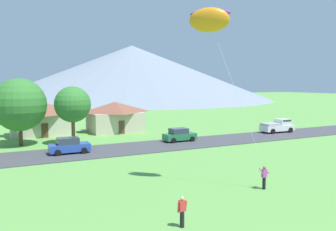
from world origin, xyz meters
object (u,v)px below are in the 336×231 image
(tree_near_left, at_px, (73,105))
(tree_left_of_center, at_px, (19,105))
(parked_car_blue_west_end, at_px, (69,146))
(pickup_truck_white_west_side, at_px, (278,126))
(watcher_person, at_px, (182,211))
(house_left_center, at_px, (115,116))
(house_leftmost, at_px, (42,118))
(parked_car_green_mid_west, at_px, (179,135))
(kite_flyer_with_kite, at_px, (211,23))

(tree_near_left, bearing_deg, tree_left_of_center, 162.80)
(tree_left_of_center, bearing_deg, parked_car_blue_west_end, -60.21)
(pickup_truck_white_west_side, relative_size, watcher_person, 3.15)
(tree_left_of_center, height_order, parked_car_blue_west_end, tree_left_of_center)
(watcher_person, bearing_deg, pickup_truck_white_west_side, 38.34)
(house_left_center, relative_size, parked_car_blue_west_end, 1.97)
(house_leftmost, relative_size, tree_left_of_center, 1.13)
(house_leftmost, xyz_separation_m, house_left_center, (10.62, -1.32, -0.07))
(house_left_center, relative_size, pickup_truck_white_west_side, 1.58)
(house_leftmost, xyz_separation_m, tree_near_left, (2.57, -9.71, 2.45))
(tree_near_left, distance_m, tree_left_of_center, 6.16)
(house_leftmost, height_order, parked_car_green_mid_west, house_leftmost)
(tree_near_left, relative_size, pickup_truck_white_west_side, 1.36)
(parked_car_blue_west_end, relative_size, kite_flyer_with_kite, 0.33)
(parked_car_green_mid_west, xyz_separation_m, pickup_truck_white_west_side, (17.15, 0.28, 0.19))
(tree_left_of_center, height_order, kite_flyer_with_kite, kite_flyer_with_kite)
(pickup_truck_white_west_side, bearing_deg, house_left_center, 150.04)
(tree_near_left, relative_size, parked_car_green_mid_west, 1.70)
(parked_car_green_mid_west, height_order, kite_flyer_with_kite, kite_flyer_with_kite)
(house_left_center, distance_m, pickup_truck_white_west_side, 25.02)
(parked_car_blue_west_end, bearing_deg, watcher_person, -85.27)
(tree_left_of_center, bearing_deg, pickup_truck_white_west_side, -9.42)
(parked_car_blue_west_end, bearing_deg, house_left_center, 55.66)
(parked_car_blue_west_end, xyz_separation_m, kite_flyer_with_kite, (6.98, -16.36, 10.87))
(pickup_truck_white_west_side, bearing_deg, kite_flyer_with_kite, -143.49)
(house_left_center, relative_size, parked_car_green_mid_west, 1.98)
(tree_near_left, distance_m, watcher_person, 27.69)
(parked_car_green_mid_west, distance_m, watcher_person, 26.12)
(parked_car_blue_west_end, distance_m, kite_flyer_with_kite, 20.85)
(pickup_truck_white_west_side, bearing_deg, parked_car_green_mid_west, -179.06)
(house_leftmost, relative_size, tree_near_left, 1.29)
(pickup_truck_white_west_side, xyz_separation_m, watcher_person, (-29.48, -23.31, -0.18))
(house_leftmost, height_order, house_left_center, house_leftmost)
(house_left_center, distance_m, parked_car_blue_west_end, 17.14)
(house_leftmost, xyz_separation_m, parked_car_blue_west_end, (0.99, -15.41, -1.60))
(house_left_center, bearing_deg, watcher_person, -102.35)
(house_left_center, height_order, tree_left_of_center, tree_left_of_center)
(house_left_center, bearing_deg, tree_left_of_center, -154.75)
(tree_near_left, bearing_deg, parked_car_green_mid_west, -19.18)
(watcher_person, bearing_deg, parked_car_green_mid_west, 61.85)
(parked_car_green_mid_west, bearing_deg, tree_near_left, 160.82)
(kite_flyer_with_kite, bearing_deg, parked_car_blue_west_end, 113.09)
(tree_left_of_center, bearing_deg, parked_car_green_mid_west, -18.55)
(tree_near_left, relative_size, watcher_person, 4.27)
(tree_near_left, distance_m, parked_car_blue_west_end, 7.16)
(parked_car_blue_west_end, height_order, pickup_truck_white_west_side, pickup_truck_white_west_side)
(house_leftmost, relative_size, parked_car_green_mid_west, 2.19)
(tree_left_of_center, bearing_deg, kite_flyer_with_kite, -64.71)
(tree_left_of_center, distance_m, pickup_truck_white_west_side, 36.28)
(house_leftmost, relative_size, house_left_center, 1.11)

